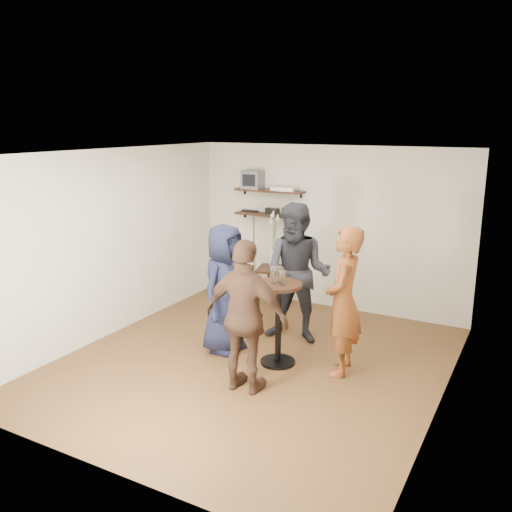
{
  "coord_description": "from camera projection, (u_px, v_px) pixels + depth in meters",
  "views": [
    {
      "loc": [
        3.04,
        -5.5,
        2.94
      ],
      "look_at": [
        -0.17,
        0.4,
        1.28
      ],
      "focal_mm": 38.0,
      "sensor_mm": 36.0,
      "label": 1
    }
  ],
  "objects": [
    {
      "name": "room",
      "position": [
        253.0,
        263.0,
        6.49
      ],
      "size": [
        4.58,
        5.08,
        2.68
      ],
      "color": "#4B2E18",
      "rests_on": "ground"
    },
    {
      "name": "shelf_upper",
      "position": [
        269.0,
        191.0,
        8.85
      ],
      "size": [
        1.2,
        0.25,
        0.04
      ],
      "primitive_type": "cube",
      "color": "black",
      "rests_on": "room"
    },
    {
      "name": "shelf_lower",
      "position": [
        269.0,
        215.0,
        8.94
      ],
      "size": [
        1.2,
        0.25,
        0.04
      ],
      "primitive_type": "cube",
      "color": "black",
      "rests_on": "room"
    },
    {
      "name": "crt_monitor",
      "position": [
        253.0,
        179.0,
        8.95
      ],
      "size": [
        0.32,
        0.3,
        0.3
      ],
      "primitive_type": "cube",
      "color": "#59595B",
      "rests_on": "shelf_upper"
    },
    {
      "name": "dvd_deck",
      "position": [
        285.0,
        189.0,
        8.71
      ],
      "size": [
        0.4,
        0.24,
        0.06
      ],
      "primitive_type": "cube",
      "color": "silver",
      "rests_on": "shelf_upper"
    },
    {
      "name": "radio",
      "position": [
        272.0,
        211.0,
        8.9
      ],
      "size": [
        0.22,
        0.1,
        0.1
      ],
      "primitive_type": "cube",
      "color": "black",
      "rests_on": "shelf_lower"
    },
    {
      "name": "power_strip",
      "position": [
        250.0,
        211.0,
        9.16
      ],
      "size": [
        0.3,
        0.05,
        0.03
      ],
      "primitive_type": "cube",
      "color": "black",
      "rests_on": "shelf_lower"
    },
    {
      "name": "side_table",
      "position": [
        274.0,
        274.0,
        8.87
      ],
      "size": [
        0.63,
        0.63,
        0.62
      ],
      "rotation": [
        0.0,
        0.0,
        0.24
      ],
      "color": "black",
      "rests_on": "room"
    },
    {
      "name": "vase_lilies",
      "position": [
        274.0,
        250.0,
        8.77
      ],
      "size": [
        0.19,
        0.2,
        0.98
      ],
      "rotation": [
        0.0,
        0.0,
        0.24
      ],
      "color": "silver",
      "rests_on": "side_table"
    },
    {
      "name": "drinks_table",
      "position": [
        278.0,
        312.0,
        6.64
      ],
      "size": [
        0.57,
        0.57,
        1.05
      ],
      "color": "black",
      "rests_on": "room"
    },
    {
      "name": "wine_glass_fl",
      "position": [
        273.0,
        272.0,
        6.51
      ],
      "size": [
        0.07,
        0.07,
        0.21
      ],
      "color": "silver",
      "rests_on": "drinks_table"
    },
    {
      "name": "wine_glass_fr",
      "position": [
        283.0,
        275.0,
        6.44
      ],
      "size": [
        0.06,
        0.06,
        0.18
      ],
      "color": "silver",
      "rests_on": "drinks_table"
    },
    {
      "name": "wine_glass_bl",
      "position": [
        279.0,
        272.0,
        6.57
      ],
      "size": [
        0.06,
        0.06,
        0.19
      ],
      "color": "silver",
      "rests_on": "drinks_table"
    },
    {
      "name": "wine_glass_br",
      "position": [
        281.0,
        272.0,
        6.52
      ],
      "size": [
        0.07,
        0.07,
        0.2
      ],
      "color": "silver",
      "rests_on": "drinks_table"
    },
    {
      "name": "person_plaid",
      "position": [
        343.0,
        301.0,
        6.35
      ],
      "size": [
        0.54,
        0.72,
        1.79
      ],
      "primitive_type": "imported",
      "rotation": [
        0.0,
        0.0,
        -1.38
      ],
      "color": "red",
      "rests_on": "room"
    },
    {
      "name": "person_dark",
      "position": [
        298.0,
        274.0,
        7.28
      ],
      "size": [
        1.01,
        0.84,
        1.91
      ],
      "primitive_type": "imported",
      "rotation": [
        0.0,
        0.0,
        0.13
      ],
      "color": "black",
      "rests_on": "room"
    },
    {
      "name": "person_navy",
      "position": [
        225.0,
        289.0,
        7.0
      ],
      "size": [
        0.58,
        0.86,
        1.7
      ],
      "primitive_type": "imported",
      "rotation": [
        0.0,
        0.0,
        1.52
      ],
      "color": "black",
      "rests_on": "room"
    },
    {
      "name": "person_brown",
      "position": [
        246.0,
        317.0,
        5.92
      ],
      "size": [
        1.02,
        0.43,
        1.73
      ],
      "primitive_type": "imported",
      "rotation": [
        0.0,
        0.0,
        3.14
      ],
      "color": "#41291C",
      "rests_on": "room"
    }
  ]
}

